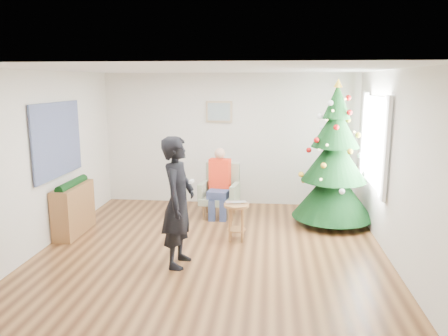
# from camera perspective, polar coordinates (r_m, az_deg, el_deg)

# --- Properties ---
(floor) EXTENTS (5.00, 5.00, 0.00)m
(floor) POSITION_cam_1_polar(r_m,az_deg,el_deg) (6.60, -1.45, -10.41)
(floor) COLOR brown
(floor) RESTS_ON ground
(ceiling) EXTENTS (5.00, 5.00, 0.00)m
(ceiling) POSITION_cam_1_polar(r_m,az_deg,el_deg) (6.14, -1.57, 12.77)
(ceiling) COLOR white
(ceiling) RESTS_ON wall_back
(wall_back) EXTENTS (5.00, 0.00, 5.00)m
(wall_back) POSITION_cam_1_polar(r_m,az_deg,el_deg) (8.69, 0.70, 3.75)
(wall_back) COLOR silver
(wall_back) RESTS_ON floor
(wall_front) EXTENTS (5.00, 0.00, 5.00)m
(wall_front) POSITION_cam_1_polar(r_m,az_deg,el_deg) (3.85, -6.52, -6.05)
(wall_front) COLOR silver
(wall_front) RESTS_ON floor
(wall_left) EXTENTS (0.00, 5.00, 5.00)m
(wall_left) POSITION_cam_1_polar(r_m,az_deg,el_deg) (7.02, -22.17, 1.10)
(wall_left) COLOR silver
(wall_left) RESTS_ON floor
(wall_right) EXTENTS (0.00, 5.00, 5.00)m
(wall_right) POSITION_cam_1_polar(r_m,az_deg,el_deg) (6.41, 21.24, 0.25)
(wall_right) COLOR silver
(wall_right) RESTS_ON floor
(window_panel) EXTENTS (0.04, 1.30, 1.40)m
(window_panel) POSITION_cam_1_polar(r_m,az_deg,el_deg) (7.33, 19.15, 3.29)
(window_panel) COLOR white
(window_panel) RESTS_ON wall_right
(curtains) EXTENTS (0.05, 1.75, 1.50)m
(curtains) POSITION_cam_1_polar(r_m,az_deg,el_deg) (7.32, 18.92, 3.29)
(curtains) COLOR white
(curtains) RESTS_ON wall_right
(christmas_tree) EXTENTS (1.38, 1.38, 2.49)m
(christmas_tree) POSITION_cam_1_polar(r_m,az_deg,el_deg) (7.63, 14.22, 0.97)
(christmas_tree) COLOR #3F2816
(christmas_tree) RESTS_ON floor
(stool) EXTENTS (0.39, 0.39, 0.59)m
(stool) POSITION_cam_1_polar(r_m,az_deg,el_deg) (6.82, 1.63, -7.02)
(stool) COLOR brown
(stool) RESTS_ON floor
(laptop) EXTENTS (0.36, 0.28, 0.03)m
(laptop) POSITION_cam_1_polar(r_m,az_deg,el_deg) (6.73, 1.64, -4.61)
(laptop) COLOR silver
(laptop) RESTS_ON stool
(armchair) EXTENTS (0.74, 0.70, 0.96)m
(armchair) POSITION_cam_1_polar(r_m,az_deg,el_deg) (8.02, -0.52, -3.85)
(armchair) COLOR gray
(armchair) RESTS_ON floor
(seated_person) EXTENTS (0.41, 0.57, 1.25)m
(seated_person) POSITION_cam_1_polar(r_m,az_deg,el_deg) (7.90, -0.63, -1.92)
(seated_person) COLOR navy
(seated_person) RESTS_ON armchair
(standing_man) EXTENTS (0.47, 0.67, 1.75)m
(standing_man) POSITION_cam_1_polar(r_m,az_deg,el_deg) (5.80, -5.99, -4.45)
(standing_man) COLOR black
(standing_man) RESTS_ON floor
(game_controller) EXTENTS (0.05, 0.13, 0.04)m
(game_controller) POSITION_cam_1_polar(r_m,az_deg,el_deg) (5.66, -4.27, -1.76)
(game_controller) COLOR white
(game_controller) RESTS_ON standing_man
(console) EXTENTS (0.30, 1.00, 0.80)m
(console) POSITION_cam_1_polar(r_m,az_deg,el_deg) (7.50, -19.04, -5.14)
(console) COLOR brown
(console) RESTS_ON floor
(garland) EXTENTS (0.14, 0.90, 0.14)m
(garland) POSITION_cam_1_polar(r_m,az_deg,el_deg) (7.40, -19.25, -2.02)
(garland) COLOR black
(garland) RESTS_ON console
(tapestry) EXTENTS (0.03, 1.50, 1.15)m
(tapestry) POSITION_cam_1_polar(r_m,az_deg,el_deg) (7.23, -20.92, 3.47)
(tapestry) COLOR black
(tapestry) RESTS_ON wall_left
(framed_picture) EXTENTS (0.52, 0.05, 0.42)m
(framed_picture) POSITION_cam_1_polar(r_m,az_deg,el_deg) (8.62, -0.65, 7.36)
(framed_picture) COLOR tan
(framed_picture) RESTS_ON wall_back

